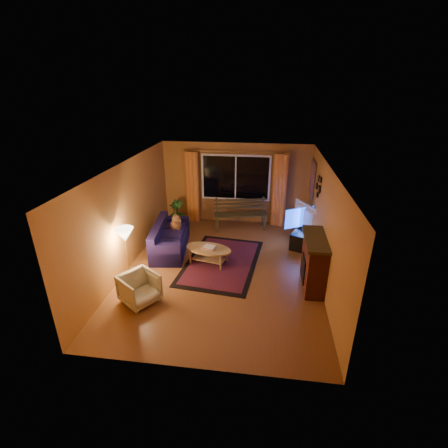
# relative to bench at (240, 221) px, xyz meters

# --- Properties ---
(floor) EXTENTS (4.50, 6.00, 0.02)m
(floor) POSITION_rel_bench_xyz_m (-0.22, -2.40, -0.25)
(floor) COLOR brown
(floor) RESTS_ON ground
(ceiling) EXTENTS (4.50, 6.00, 0.02)m
(ceiling) POSITION_rel_bench_xyz_m (-0.22, -2.40, 2.27)
(ceiling) COLOR white
(ceiling) RESTS_ON ground
(wall_back) EXTENTS (4.50, 0.02, 2.50)m
(wall_back) POSITION_rel_bench_xyz_m (-0.22, 0.61, 1.01)
(wall_back) COLOR #B97A36
(wall_back) RESTS_ON ground
(wall_left) EXTENTS (0.02, 6.00, 2.50)m
(wall_left) POSITION_rel_bench_xyz_m (-2.48, -2.40, 1.01)
(wall_left) COLOR #B97A36
(wall_left) RESTS_ON ground
(wall_right) EXTENTS (0.02, 6.00, 2.50)m
(wall_right) POSITION_rel_bench_xyz_m (2.04, -2.40, 1.01)
(wall_right) COLOR #B97A36
(wall_right) RESTS_ON ground
(window) EXTENTS (2.00, 0.02, 1.30)m
(window) POSITION_rel_bench_xyz_m (-0.22, 0.54, 1.21)
(window) COLOR black
(window) RESTS_ON wall_back
(curtain_rod) EXTENTS (3.20, 0.03, 0.03)m
(curtain_rod) POSITION_rel_bench_xyz_m (-0.22, 0.50, 2.01)
(curtain_rod) COLOR #BF8C3F
(curtain_rod) RESTS_ON wall_back
(curtain_left) EXTENTS (0.36, 0.36, 2.24)m
(curtain_left) POSITION_rel_bench_xyz_m (-1.57, 0.48, 0.88)
(curtain_left) COLOR orange
(curtain_left) RESTS_ON ground
(curtain_right) EXTENTS (0.36, 0.36, 2.24)m
(curtain_right) POSITION_rel_bench_xyz_m (1.13, 0.48, 0.88)
(curtain_right) COLOR orange
(curtain_right) RESTS_ON ground
(bench) EXTENTS (1.66, 0.81, 0.48)m
(bench) POSITION_rel_bench_xyz_m (0.00, 0.00, 0.00)
(bench) COLOR #332B14
(bench) RESTS_ON ground
(potted_plant) EXTENTS (0.59, 0.59, 0.81)m
(potted_plant) POSITION_rel_bench_xyz_m (-2.00, 0.04, 0.17)
(potted_plant) COLOR #235B1E
(potted_plant) RESTS_ON ground
(sofa) EXTENTS (1.02, 1.94, 0.75)m
(sofa) POSITION_rel_bench_xyz_m (-1.72, -1.62, 0.14)
(sofa) COLOR #181141
(sofa) RESTS_ON ground
(dog) EXTENTS (0.35, 0.48, 0.52)m
(dog) POSITION_rel_bench_xyz_m (-1.67, -1.20, 0.39)
(dog) COLOR #995F31
(dog) RESTS_ON sofa
(armchair) EXTENTS (0.90, 0.91, 0.69)m
(armchair) POSITION_rel_bench_xyz_m (-1.70, -3.88, 0.11)
(armchair) COLOR beige
(armchair) RESTS_ON ground
(floor_lamp) EXTENTS (0.26, 0.26, 1.27)m
(floor_lamp) POSITION_rel_bench_xyz_m (-2.22, -3.16, 0.40)
(floor_lamp) COLOR #BF8C3F
(floor_lamp) RESTS_ON ground
(rug) EXTENTS (1.99, 2.86, 0.02)m
(rug) POSITION_rel_bench_xyz_m (-0.28, -2.09, -0.23)
(rug) COLOR maroon
(rug) RESTS_ON ground
(coffee_table) EXTENTS (1.38, 1.38, 0.42)m
(coffee_table) POSITION_rel_bench_xyz_m (-0.59, -2.18, -0.03)
(coffee_table) COLOR tan
(coffee_table) RESTS_ON ground
(tv_console) EXTENTS (0.75, 1.14, 0.45)m
(tv_console) POSITION_rel_bench_xyz_m (1.78, -0.80, -0.01)
(tv_console) COLOR black
(tv_console) RESTS_ON ground
(television) EXTENTS (0.72, 1.11, 0.68)m
(television) POSITION_rel_bench_xyz_m (1.78, -0.80, 0.55)
(television) COLOR black
(television) RESTS_ON tv_console
(fireplace) EXTENTS (0.40, 1.20, 1.10)m
(fireplace) POSITION_rel_bench_xyz_m (1.83, -2.80, 0.31)
(fireplace) COLOR maroon
(fireplace) RESTS_ON ground
(mirror_cluster) EXTENTS (0.06, 0.60, 0.56)m
(mirror_cluster) POSITION_rel_bench_xyz_m (1.99, -1.10, 1.56)
(mirror_cluster) COLOR black
(mirror_cluster) RESTS_ON wall_right
(painting) EXTENTS (0.04, 0.76, 0.96)m
(painting) POSITION_rel_bench_xyz_m (2.00, 0.05, 1.41)
(painting) COLOR orange
(painting) RESTS_ON wall_right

